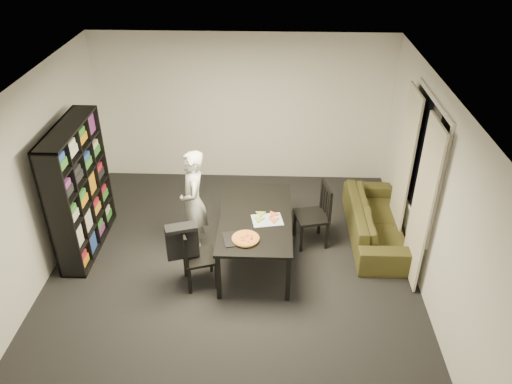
{
  "coord_description": "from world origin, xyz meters",
  "views": [
    {
      "loc": [
        0.52,
        -5.2,
        4.56
      ],
      "look_at": [
        0.31,
        0.48,
        1.05
      ],
      "focal_mm": 35.0,
      "sensor_mm": 36.0,
      "label": 1
    }
  ],
  "objects_px": {
    "person": "(193,202)",
    "bookshelf": "(79,190)",
    "dining_table": "(256,220)",
    "chair_left": "(193,253)",
    "chair_right": "(318,211)",
    "baking_tray": "(239,238)",
    "pepperoni_pizza": "(246,238)",
    "sofa": "(376,221)"
  },
  "relations": [
    {
      "from": "chair_left",
      "to": "person",
      "type": "height_order",
      "value": "person"
    },
    {
      "from": "chair_left",
      "to": "sofa",
      "type": "bearing_deg",
      "value": -83.81
    },
    {
      "from": "chair_left",
      "to": "sofa",
      "type": "relative_size",
      "value": 0.46
    },
    {
      "from": "pepperoni_pizza",
      "to": "chair_right",
      "type": "bearing_deg",
      "value": 44.64
    },
    {
      "from": "chair_left",
      "to": "pepperoni_pizza",
      "type": "xyz_separation_m",
      "value": [
        0.69,
        0.01,
        0.25
      ]
    },
    {
      "from": "dining_table",
      "to": "sofa",
      "type": "height_order",
      "value": "dining_table"
    },
    {
      "from": "chair_right",
      "to": "pepperoni_pizza",
      "type": "distance_m",
      "value": 1.41
    },
    {
      "from": "bookshelf",
      "to": "pepperoni_pizza",
      "type": "bearing_deg",
      "value": -18.04
    },
    {
      "from": "bookshelf",
      "to": "dining_table",
      "type": "xyz_separation_m",
      "value": [
        2.46,
        -0.22,
        -0.29
      ]
    },
    {
      "from": "person",
      "to": "baking_tray",
      "type": "height_order",
      "value": "person"
    },
    {
      "from": "chair_left",
      "to": "pepperoni_pizza",
      "type": "height_order",
      "value": "chair_left"
    },
    {
      "from": "pepperoni_pizza",
      "to": "dining_table",
      "type": "bearing_deg",
      "value": 78.84
    },
    {
      "from": "sofa",
      "to": "pepperoni_pizza",
      "type": "bearing_deg",
      "value": 121.06
    },
    {
      "from": "dining_table",
      "to": "person",
      "type": "height_order",
      "value": "person"
    },
    {
      "from": "bookshelf",
      "to": "baking_tray",
      "type": "xyz_separation_m",
      "value": [
        2.27,
        -0.73,
        -0.22
      ]
    },
    {
      "from": "chair_left",
      "to": "chair_right",
      "type": "distance_m",
      "value": 1.95
    },
    {
      "from": "dining_table",
      "to": "chair_left",
      "type": "xyz_separation_m",
      "value": [
        -0.79,
        -0.55,
        -0.16
      ]
    },
    {
      "from": "bookshelf",
      "to": "pepperoni_pizza",
      "type": "distance_m",
      "value": 2.48
    },
    {
      "from": "dining_table",
      "to": "baking_tray",
      "type": "bearing_deg",
      "value": -110.33
    },
    {
      "from": "chair_right",
      "to": "person",
      "type": "distance_m",
      "value": 1.79
    },
    {
      "from": "dining_table",
      "to": "chair_left",
      "type": "relative_size",
      "value": 1.97
    },
    {
      "from": "bookshelf",
      "to": "chair_right",
      "type": "bearing_deg",
      "value": 3.61
    },
    {
      "from": "baking_tray",
      "to": "pepperoni_pizza",
      "type": "xyz_separation_m",
      "value": [
        0.08,
        -0.03,
        0.02
      ]
    },
    {
      "from": "bookshelf",
      "to": "pepperoni_pizza",
      "type": "height_order",
      "value": "bookshelf"
    },
    {
      "from": "person",
      "to": "baking_tray",
      "type": "xyz_separation_m",
      "value": [
        0.69,
        -0.76,
        -0.04
      ]
    },
    {
      "from": "chair_left",
      "to": "pepperoni_pizza",
      "type": "relative_size",
      "value": 2.53
    },
    {
      "from": "baking_tray",
      "to": "dining_table",
      "type": "bearing_deg",
      "value": 69.67
    },
    {
      "from": "chair_right",
      "to": "baking_tray",
      "type": "bearing_deg",
      "value": -61.4
    },
    {
      "from": "bookshelf",
      "to": "baking_tray",
      "type": "height_order",
      "value": "bookshelf"
    },
    {
      "from": "chair_right",
      "to": "baking_tray",
      "type": "relative_size",
      "value": 2.4
    },
    {
      "from": "bookshelf",
      "to": "pepperoni_pizza",
      "type": "xyz_separation_m",
      "value": [
        2.36,
        -0.77,
        -0.2
      ]
    },
    {
      "from": "chair_left",
      "to": "chair_right",
      "type": "bearing_deg",
      "value": -77.31
    },
    {
      "from": "person",
      "to": "chair_left",
      "type": "bearing_deg",
      "value": -5.8
    },
    {
      "from": "dining_table",
      "to": "chair_left",
      "type": "bearing_deg",
      "value": -145.12
    },
    {
      "from": "person",
      "to": "sofa",
      "type": "height_order",
      "value": "person"
    },
    {
      "from": "dining_table",
      "to": "chair_right",
      "type": "bearing_deg",
      "value": 26.22
    },
    {
      "from": "dining_table",
      "to": "chair_right",
      "type": "relative_size",
      "value": 1.82
    },
    {
      "from": "chair_left",
      "to": "baking_tray",
      "type": "bearing_deg",
      "value": -103.85
    },
    {
      "from": "person",
      "to": "pepperoni_pizza",
      "type": "bearing_deg",
      "value": 32.06
    },
    {
      "from": "bookshelf",
      "to": "dining_table",
      "type": "distance_m",
      "value": 2.49
    },
    {
      "from": "person",
      "to": "bookshelf",
      "type": "bearing_deg",
      "value": -101.18
    },
    {
      "from": "bookshelf",
      "to": "dining_table",
      "type": "bearing_deg",
      "value": -5.2
    }
  ]
}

